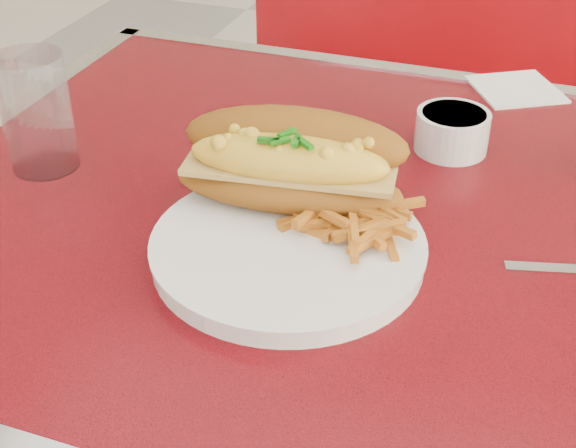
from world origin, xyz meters
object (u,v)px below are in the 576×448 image
(fork, at_px, (361,237))
(dinner_plate, at_px, (288,249))
(gravy_ramekin, at_px, (452,130))
(water_tumbler, at_px, (37,113))
(sauce_cup_left, at_px, (280,132))
(mac_hoagie, at_px, (291,162))
(booth_bench_far, at_px, (491,216))
(diner_table, at_px, (434,344))

(fork, bearing_deg, dinner_plate, 114.25)
(gravy_ramekin, relative_size, water_tumbler, 0.68)
(water_tumbler, bearing_deg, sauce_cup_left, 31.27)
(fork, bearing_deg, mac_hoagie, 62.04)
(booth_bench_far, distance_m, dinner_plate, 1.05)
(booth_bench_far, distance_m, sauce_cup_left, 0.88)
(booth_bench_far, bearing_deg, water_tumbler, -119.53)
(booth_bench_far, bearing_deg, sauce_cup_left, -108.64)
(diner_table, distance_m, fork, 0.21)
(diner_table, relative_size, water_tumbler, 8.98)
(mac_hoagie, height_order, gravy_ramekin, mac_hoagie)
(gravy_ramekin, bearing_deg, water_tumbler, -155.67)
(sauce_cup_left, xyz_separation_m, water_tumbler, (-0.24, -0.15, 0.05))
(diner_table, bearing_deg, sauce_cup_left, 152.69)
(sauce_cup_left, bearing_deg, diner_table, -27.31)
(diner_table, xyz_separation_m, mac_hoagie, (-0.17, -0.03, 0.23))
(fork, distance_m, water_tumbler, 0.40)
(mac_hoagie, relative_size, gravy_ramekin, 2.69)
(diner_table, bearing_deg, gravy_ramekin, 99.94)
(gravy_ramekin, bearing_deg, diner_table, -80.06)
(booth_bench_far, relative_size, dinner_plate, 3.33)
(dinner_plate, bearing_deg, diner_table, 36.29)
(gravy_ramekin, height_order, sauce_cup_left, gravy_ramekin)
(water_tumbler, bearing_deg, gravy_ramekin, 24.33)
(fork, distance_m, gravy_ramekin, 0.25)
(diner_table, height_order, booth_bench_far, booth_bench_far)
(booth_bench_far, relative_size, water_tumbler, 8.76)
(booth_bench_far, distance_m, mac_hoagie, 1.02)
(mac_hoagie, bearing_deg, diner_table, 2.42)
(sauce_cup_left, bearing_deg, dinner_plate, -68.03)
(booth_bench_far, bearing_deg, dinner_plate, -98.83)
(fork, distance_m, sauce_cup_left, 0.25)
(booth_bench_far, xyz_separation_m, fork, (-0.08, -0.88, 0.50))
(gravy_ramekin, xyz_separation_m, water_tumbler, (-0.44, -0.20, 0.04))
(mac_hoagie, relative_size, sauce_cup_left, 4.06)
(booth_bench_far, bearing_deg, mac_hoagie, -101.16)
(dinner_plate, distance_m, gravy_ramekin, 0.30)
(sauce_cup_left, bearing_deg, water_tumbler, -148.73)
(diner_table, height_order, water_tumbler, water_tumbler)
(booth_bench_far, height_order, water_tumbler, water_tumbler)
(fork, height_order, water_tumbler, water_tumbler)
(mac_hoagie, height_order, water_tumbler, water_tumbler)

